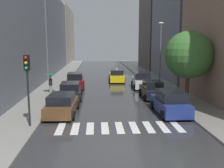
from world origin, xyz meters
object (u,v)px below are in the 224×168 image
at_px(parked_car_right_nearest, 170,103).
at_px(lamp_post_right, 160,51).
at_px(parked_car_right_second, 152,90).
at_px(taxi_midroad, 117,76).
at_px(parked_car_right_third, 142,81).
at_px(traffic_light_left_corner, 27,75).
at_px(pedestrian_foreground, 50,79).
at_px(parked_car_left_nearest, 62,105).
at_px(parked_car_left_third, 75,81).
at_px(street_tree_right, 189,55).
at_px(parked_car_left_second, 70,91).

distance_m(parked_car_right_nearest, lamp_post_right, 10.33).
relative_size(parked_car_right_nearest, parked_car_right_second, 1.10).
bearing_deg(parked_car_right_second, taxi_midroad, 13.93).
height_order(parked_car_right_third, traffic_light_left_corner, traffic_light_left_corner).
relative_size(pedestrian_foreground, lamp_post_right, 0.26).
relative_size(parked_car_left_nearest, pedestrian_foreground, 2.42).
height_order(parked_car_left_third, pedestrian_foreground, pedestrian_foreground).
bearing_deg(traffic_light_left_corner, parked_car_left_nearest, 62.20).
bearing_deg(traffic_light_left_corner, pedestrian_foreground, 92.98).
relative_size(parked_car_right_nearest, taxi_midroad, 0.96).
xyz_separation_m(taxi_midroad, pedestrian_foreground, (-7.31, -8.05, 0.81)).
height_order(parked_car_right_nearest, taxi_midroad, taxi_midroad).
xyz_separation_m(pedestrian_foreground, street_tree_right, (12.30, -4.69, 2.57)).
bearing_deg(parked_car_left_nearest, pedestrian_foreground, 18.01).
relative_size(parked_car_left_second, pedestrian_foreground, 2.45).
xyz_separation_m(traffic_light_left_corner, lamp_post_right, (11.00, 12.30, 0.98)).
distance_m(parked_car_left_third, street_tree_right, 13.38).
height_order(parked_car_left_nearest, lamp_post_right, lamp_post_right).
bearing_deg(taxi_midroad, parked_car_right_second, -164.49).
distance_m(traffic_light_left_corner, lamp_post_right, 16.53).
height_order(taxi_midroad, street_tree_right, street_tree_right).
relative_size(parked_car_left_third, parked_car_right_nearest, 0.99).
relative_size(parked_car_left_nearest, traffic_light_left_corner, 1.05).
xyz_separation_m(parked_car_left_nearest, traffic_light_left_corner, (-1.56, -2.95, 2.56)).
bearing_deg(lamp_post_right, pedestrian_foreground, -170.95).
bearing_deg(street_tree_right, parked_car_left_third, 141.29).
xyz_separation_m(taxi_midroad, lamp_post_right, (4.23, -6.21, 3.50)).
relative_size(parked_car_left_nearest, parked_car_right_nearest, 1.00).
distance_m(parked_car_left_nearest, lamp_post_right, 13.75).
xyz_separation_m(parked_car_left_third, parked_car_right_second, (7.64, -5.77, -0.06)).
bearing_deg(parked_car_right_nearest, parked_car_left_nearest, 86.89).
bearing_deg(parked_car_right_third, traffic_light_left_corner, 147.81).
bearing_deg(lamp_post_right, parked_car_right_third, 148.97).
height_order(parked_car_right_second, traffic_light_left_corner, traffic_light_left_corner).
bearing_deg(parked_car_right_second, parked_car_left_second, 89.29).
relative_size(parked_car_left_second, parked_car_right_third, 1.07).
bearing_deg(parked_car_right_third, parked_car_right_second, -177.21).
distance_m(parked_car_right_third, traffic_light_left_corner, 16.42).
distance_m(parked_car_right_nearest, parked_car_right_third, 10.67).
relative_size(parked_car_right_nearest, lamp_post_right, 0.63).
height_order(parked_car_right_nearest, traffic_light_left_corner, traffic_light_left_corner).
relative_size(parked_car_right_second, street_tree_right, 0.68).
bearing_deg(traffic_light_left_corner, taxi_midroad, 69.92).
relative_size(parked_car_left_second, taxi_midroad, 0.97).
bearing_deg(parked_car_left_second, street_tree_right, -105.90).
height_order(taxi_midroad, lamp_post_right, lamp_post_right).
relative_size(parked_car_left_nearest, parked_car_right_second, 1.11).
relative_size(parked_car_right_second, lamp_post_right, 0.57).
xyz_separation_m(parked_car_right_nearest, lamp_post_right, (1.58, 9.61, 3.45)).
bearing_deg(taxi_midroad, pedestrian_foreground, 139.72).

